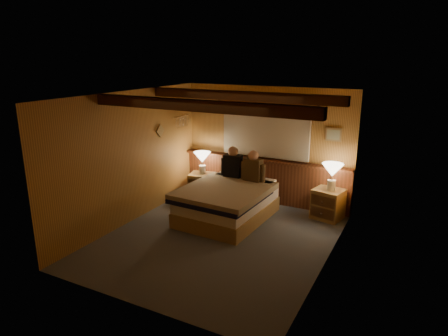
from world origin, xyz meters
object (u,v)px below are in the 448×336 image
Objects in this scene: lamp_left at (202,159)px; duffel_bag at (190,196)px; bed at (227,202)px; person_left at (233,164)px; nightstand_left at (201,186)px; person_right at (253,168)px; lamp_right at (332,172)px; nightstand_right at (328,204)px.

duffel_bag is at bearing -92.98° from lamp_left.
person_left reaches higher than bed.
nightstand_left is 0.60m from lamp_left.
person_right is 1.17× the size of duffel_bag.
lamp_right is (2.75, 0.08, 0.67)m from nightstand_left.
person_right reaches higher than bed.
person_right is (-1.45, -0.29, -0.05)m from lamp_right.
lamp_right is (2.74, 0.05, 0.07)m from lamp_left.
nightstand_left is at bearing 166.85° from person_left.
duffel_bag is at bearing 163.86° from bed.
bed is 0.85m from person_right.
nightstand_left is at bearing 91.81° from duffel_bag.
bed is at bearing -75.72° from person_left.
lamp_left is 0.92× the size of lamp_right.
person_right is (0.46, -0.06, -0.01)m from person_left.
person_left is (0.82, -0.19, 0.02)m from lamp_left.
lamp_left is 0.74× the size of person_left.
nightstand_left is 0.91× the size of person_right.
nightstand_right is 1.19× the size of lamp_right.
nightstand_left is at bearing -111.70° from lamp_left.
person_left is 1.20× the size of duffel_bag.
lamp_right reaches higher than duffel_bag.
bed reaches higher than nightstand_left.
duffel_bag is at bearing -166.87° from person_right.
bed is 0.88m from person_left.
lamp_right is at bearing 0.95° from lamp_left.
nightstand_left is at bearing -165.90° from nightstand_right.
lamp_right reaches higher than lamp_left.
lamp_right is (1.72, 0.88, 0.60)m from bed.
nightstand_right reaches higher than nightstand_left.
nightstand_left is 2.83m from lamp_right.
nightstand_right is (1.68, 0.90, -0.04)m from bed.
person_right reaches higher than lamp_left.
person_right is at bearing -21.45° from nightstand_left.
nightstand_right is 1.14× the size of duffel_bag.
lamp_right is 0.80× the size of person_left.
nightstand_right is 0.97× the size of person_right.
nightstand_left is 2.71m from nightstand_right.
person_right is at bearing 13.44° from duffel_bag.
bed is 2.02m from lamp_right.
nightstand_right is at bearing 14.75° from duffel_bag.
person_left is (-1.87, -0.25, 0.60)m from nightstand_right.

